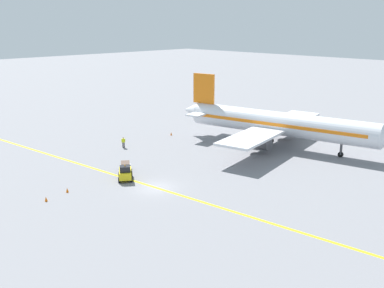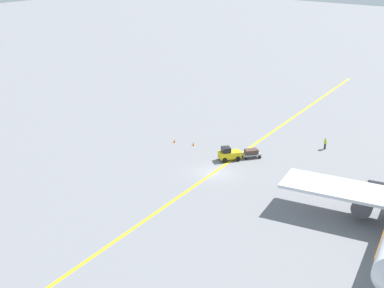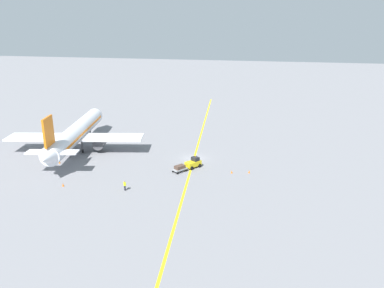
# 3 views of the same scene
# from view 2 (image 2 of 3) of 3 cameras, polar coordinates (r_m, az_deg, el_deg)

# --- Properties ---
(ground_plane) EXTENTS (400.00, 400.00, 0.00)m
(ground_plane) POSITION_cam_2_polar(r_m,az_deg,el_deg) (70.62, 2.37, -3.05)
(ground_plane) COLOR slate
(apron_yellow_centreline) EXTENTS (13.28, 119.35, 0.01)m
(apron_yellow_centreline) POSITION_cam_2_polar(r_m,az_deg,el_deg) (70.62, 2.37, -3.04)
(apron_yellow_centreline) COLOR yellow
(apron_yellow_centreline) RESTS_ON ground
(baggage_tug_white) EXTENTS (3.00, 3.30, 2.11)m
(baggage_tug_white) POSITION_cam_2_polar(r_m,az_deg,el_deg) (74.32, 3.97, -1.06)
(baggage_tug_white) COLOR gold
(baggage_tug_white) RESTS_ON ground
(baggage_cart_trailing) EXTENTS (2.68, 2.92, 1.24)m
(baggage_cart_trailing) POSITION_cam_2_polar(r_m,az_deg,el_deg) (75.45, 6.34, -0.92)
(baggage_cart_trailing) COLOR gray
(baggage_cart_trailing) RESTS_ON ground
(ground_crew_worker) EXTENTS (0.52, 0.37, 1.68)m
(ground_crew_worker) POSITION_cam_2_polar(r_m,az_deg,el_deg) (80.44, 14.03, 0.09)
(ground_crew_worker) COLOR #23232D
(ground_crew_worker) RESTS_ON ground
(traffic_cone_near_nose) EXTENTS (0.32, 0.32, 0.55)m
(traffic_cone_near_nose) POSITION_cam_2_polar(r_m,az_deg,el_deg) (80.77, -1.89, 0.34)
(traffic_cone_near_nose) COLOR orange
(traffic_cone_near_nose) RESTS_ON ground
(traffic_cone_far_edge) EXTENTS (0.32, 0.32, 0.55)m
(traffic_cone_far_edge) POSITION_cam_2_polar(r_m,az_deg,el_deg) (79.54, 0.15, 0.02)
(traffic_cone_far_edge) COLOR orange
(traffic_cone_far_edge) RESTS_ON ground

